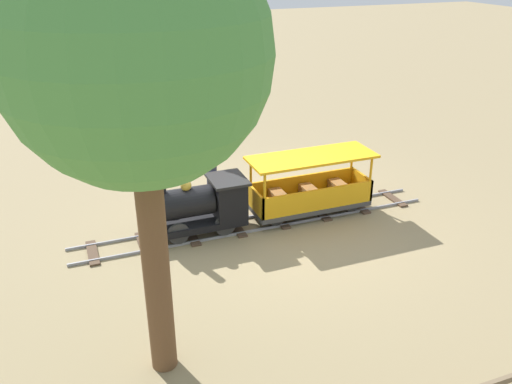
{
  "coord_description": "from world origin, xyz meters",
  "views": [
    {
      "loc": [
        -6.78,
        2.93,
        3.9
      ],
      "look_at": [
        0.0,
        0.3,
        0.55
      ],
      "focal_mm": 37.03,
      "sensor_mm": 36.0,
      "label": 1
    }
  ],
  "objects_px": {
    "locomotive": "(202,205)",
    "oak_tree_near": "(136,55)",
    "passenger_car": "(310,190)",
    "conductor_person": "(211,152)"
  },
  "relations": [
    {
      "from": "passenger_car",
      "to": "oak_tree_near",
      "type": "height_order",
      "value": "oak_tree_near"
    },
    {
      "from": "passenger_car",
      "to": "oak_tree_near",
      "type": "relative_size",
      "value": 0.47
    },
    {
      "from": "passenger_car",
      "to": "conductor_person",
      "type": "distance_m",
      "value": 1.7
    },
    {
      "from": "locomotive",
      "to": "passenger_car",
      "type": "xyz_separation_m",
      "value": [
        0.0,
        -1.77,
        -0.06
      ]
    },
    {
      "from": "locomotive",
      "to": "oak_tree_near",
      "type": "distance_m",
      "value": 3.83
    },
    {
      "from": "conductor_person",
      "to": "passenger_car",
      "type": "bearing_deg",
      "value": -121.95
    },
    {
      "from": "passenger_car",
      "to": "oak_tree_near",
      "type": "distance_m",
      "value": 4.7
    },
    {
      "from": "locomotive",
      "to": "oak_tree_near",
      "type": "bearing_deg",
      "value": 155.61
    },
    {
      "from": "passenger_car",
      "to": "conductor_person",
      "type": "bearing_deg",
      "value": 58.05
    },
    {
      "from": "locomotive",
      "to": "passenger_car",
      "type": "height_order",
      "value": "locomotive"
    }
  ]
}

